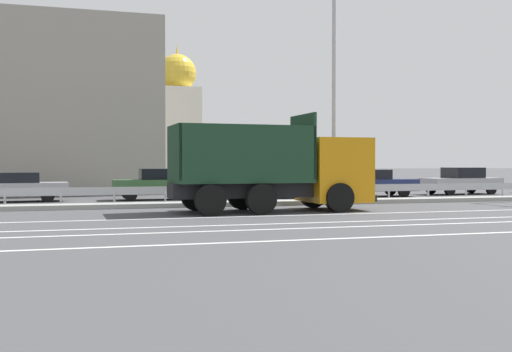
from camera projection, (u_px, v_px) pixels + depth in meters
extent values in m
plane|color=#424244|center=(254.00, 209.00, 22.87)|extent=(320.00, 320.00, 0.00)
cube|color=silver|center=(286.00, 215.00, 19.80)|extent=(68.04, 0.16, 0.01)
cube|color=silver|center=(313.00, 223.00, 17.41)|extent=(68.04, 0.16, 0.01)
cube|color=silver|center=(331.00, 227.00, 16.13)|extent=(68.04, 0.16, 0.01)
cube|color=silver|center=(369.00, 237.00, 13.96)|extent=(68.04, 0.16, 0.01)
cube|color=gray|center=(243.00, 203.00, 24.49)|extent=(37.42, 1.10, 0.18)
cube|color=#9EA0A5|center=(237.00, 189.00, 25.42)|extent=(68.04, 0.04, 0.32)
cylinder|color=#ADADB2|center=(5.00, 200.00, 22.90)|extent=(0.09, 0.09, 0.62)
cylinder|color=#ADADB2|center=(61.00, 200.00, 23.46)|extent=(0.09, 0.09, 0.62)
cylinder|color=#ADADB2|center=(114.00, 199.00, 24.02)|extent=(0.09, 0.09, 0.62)
cylinder|color=#ADADB2|center=(165.00, 198.00, 24.58)|extent=(0.09, 0.09, 0.62)
cylinder|color=#ADADB2|center=(214.00, 197.00, 25.14)|extent=(0.09, 0.09, 0.62)
cylinder|color=#ADADB2|center=(261.00, 196.00, 25.70)|extent=(0.09, 0.09, 0.62)
cylinder|color=#ADADB2|center=(305.00, 196.00, 26.26)|extent=(0.09, 0.09, 0.62)
cylinder|color=#ADADB2|center=(348.00, 195.00, 26.82)|extent=(0.09, 0.09, 0.62)
cylinder|color=#ADADB2|center=(389.00, 194.00, 27.38)|extent=(0.09, 0.09, 0.62)
cylinder|color=#ADADB2|center=(428.00, 194.00, 27.94)|extent=(0.09, 0.09, 0.62)
cylinder|color=#ADADB2|center=(466.00, 193.00, 28.50)|extent=(0.09, 0.09, 0.62)
cylinder|color=#ADADB2|center=(502.00, 193.00, 29.06)|extent=(0.09, 0.09, 0.62)
cube|color=orange|center=(333.00, 170.00, 22.27)|extent=(2.24, 2.46, 2.34)
cube|color=black|center=(360.00, 159.00, 22.60)|extent=(0.10, 2.05, 0.88)
cube|color=black|center=(361.00, 197.00, 22.64)|extent=(0.18, 2.34, 0.24)
cube|color=black|center=(241.00, 190.00, 21.19)|extent=(5.08, 1.48, 0.53)
cube|color=#193823|center=(241.00, 181.00, 21.18)|extent=(4.92, 2.45, 0.12)
cube|color=#193823|center=(232.00, 153.00, 22.20)|extent=(4.84, 0.26, 1.88)
cube|color=#193823|center=(250.00, 152.00, 20.12)|extent=(4.84, 0.26, 1.88)
cube|color=#193823|center=(303.00, 147.00, 21.88)|extent=(0.18, 2.29, 2.35)
cube|color=#193823|center=(174.00, 152.00, 20.44)|extent=(0.18, 2.29, 1.88)
cylinder|color=black|center=(313.00, 194.00, 23.31)|extent=(1.05, 0.35, 1.04)
cylinder|color=black|center=(339.00, 198.00, 21.08)|extent=(1.05, 0.35, 1.04)
cylinder|color=black|center=(242.00, 196.00, 22.42)|extent=(1.05, 0.35, 1.04)
cylinder|color=black|center=(261.00, 199.00, 20.20)|extent=(1.05, 0.35, 1.04)
cylinder|color=black|center=(195.00, 196.00, 21.88)|extent=(1.05, 0.35, 1.04)
cylinder|color=black|center=(210.00, 200.00, 19.66)|extent=(1.05, 0.35, 1.04)
cylinder|color=white|center=(365.00, 199.00, 25.98)|extent=(0.16, 0.16, 0.37)
cylinder|color=black|center=(365.00, 190.00, 25.97)|extent=(0.16, 0.16, 0.37)
cylinder|color=white|center=(365.00, 182.00, 25.96)|extent=(0.16, 0.16, 0.37)
cylinder|color=black|center=(365.00, 173.00, 25.95)|extent=(0.16, 0.16, 0.37)
cylinder|color=white|center=(365.00, 165.00, 25.95)|extent=(0.16, 0.16, 0.37)
cylinder|color=#1E4CB2|center=(365.00, 152.00, 25.93)|extent=(0.68, 0.03, 0.68)
cylinder|color=white|center=(365.00, 152.00, 25.93)|extent=(0.74, 0.02, 0.74)
cylinder|color=#ADADB2|center=(334.00, 91.00, 25.30)|extent=(0.18, 0.18, 9.57)
cube|color=#A3A3A8|center=(12.00, 189.00, 26.75)|extent=(4.87, 2.19, 0.57)
cube|color=black|center=(16.00, 178.00, 26.79)|extent=(2.11, 1.75, 0.46)
cylinder|color=black|center=(48.00, 196.00, 26.45)|extent=(0.61, 0.25, 0.60)
cylinder|color=black|center=(47.00, 194.00, 28.08)|extent=(0.61, 0.25, 0.60)
cube|color=#335B33|center=(155.00, 186.00, 28.34)|extent=(3.93, 1.70, 0.67)
cube|color=black|center=(158.00, 174.00, 28.36)|extent=(1.66, 1.48, 0.51)
cylinder|color=black|center=(130.00, 195.00, 27.24)|extent=(0.60, 0.21, 0.60)
cylinder|color=black|center=(128.00, 193.00, 28.76)|extent=(0.60, 0.21, 0.60)
cylinder|color=black|center=(183.00, 194.00, 27.93)|extent=(0.60, 0.21, 0.60)
cylinder|color=black|center=(178.00, 192.00, 29.44)|extent=(0.60, 0.21, 0.60)
cube|color=#A3A3A8|center=(267.00, 186.00, 29.66)|extent=(4.05, 1.82, 0.64)
cube|color=black|center=(269.00, 174.00, 29.68)|extent=(1.70, 1.60, 0.54)
cylinder|color=black|center=(247.00, 193.00, 28.50)|extent=(0.60, 0.20, 0.60)
cylinder|color=black|center=(238.00, 192.00, 30.16)|extent=(0.60, 0.20, 0.60)
cylinder|color=black|center=(297.00, 193.00, 29.18)|extent=(0.60, 0.20, 0.60)
cylinder|color=black|center=(285.00, 191.00, 30.85)|extent=(0.60, 0.20, 0.60)
cube|color=navy|center=(372.00, 185.00, 31.19)|extent=(4.69, 2.15, 0.61)
cube|color=black|center=(369.00, 174.00, 31.16)|extent=(2.04, 1.72, 0.50)
cylinder|color=black|center=(390.00, 190.00, 32.30)|extent=(0.61, 0.25, 0.60)
cylinder|color=black|center=(404.00, 191.00, 30.65)|extent=(0.61, 0.25, 0.60)
cylinder|color=black|center=(341.00, 190.00, 31.76)|extent=(0.61, 0.25, 0.60)
cylinder|color=black|center=(352.00, 192.00, 30.10)|extent=(0.61, 0.25, 0.60)
cube|color=#A3A3A8|center=(461.00, 183.00, 33.37)|extent=(4.63, 2.07, 0.62)
cube|color=black|center=(463.00, 173.00, 33.40)|extent=(2.01, 1.65, 0.58)
cylinder|color=black|center=(450.00, 190.00, 32.13)|extent=(0.61, 0.25, 0.60)
cylinder|color=black|center=(431.00, 189.00, 33.63)|extent=(0.61, 0.25, 0.60)
cylinder|color=black|center=(491.00, 189.00, 33.12)|extent=(0.61, 0.25, 0.60)
cylinder|color=black|center=(471.00, 188.00, 34.62)|extent=(0.61, 0.25, 0.60)
cube|color=silver|center=(177.00, 136.00, 50.75)|extent=(3.60, 3.60, 8.07)
sphere|color=gold|center=(177.00, 73.00, 50.64)|extent=(3.24, 3.24, 3.24)
cone|color=gold|center=(177.00, 51.00, 50.60)|extent=(0.30, 0.30, 1.20)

